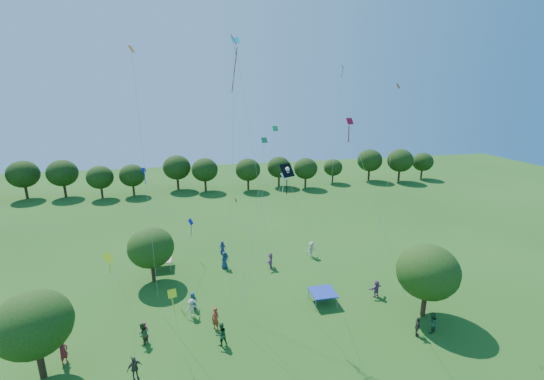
{
  "coord_description": "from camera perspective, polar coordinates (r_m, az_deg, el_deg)",
  "views": [
    {
      "loc": [
        -5.85,
        -12.32,
        18.42
      ],
      "look_at": [
        0.0,
        14.0,
        11.0
      ],
      "focal_mm": 24.0,
      "sensor_mm": 36.0,
      "label": 1
    }
  ],
  "objects": [
    {
      "name": "small_kite_9",
      "position": [
        37.71,
        -6.39,
        -3.41
      ],
      "size": [
        2.16,
        3.45,
        6.61
      ],
      "color": "#F14F0C"
    },
    {
      "name": "crowd_person_5",
      "position": [
        39.48,
        -0.25,
        -11.01
      ],
      "size": [
        1.23,
        1.71,
        1.73
      ],
      "primitive_type": "imported",
      "rotation": [
        0.0,
        0.0,
        4.26
      ],
      "color": "#A35F96",
      "rests_on": "ground"
    },
    {
      "name": "treeline",
      "position": [
        69.36,
        -8.87,
        3.28
      ],
      "size": [
        88.01,
        8.77,
        6.77
      ],
      "color": "#422B19",
      "rests_on": "ground"
    },
    {
      "name": "crowd_person_1",
      "position": [
        31.15,
        -29.88,
        -21.17
      ],
      "size": [
        0.71,
        0.79,
        1.77
      ],
      "primitive_type": "imported",
      "rotation": [
        0.0,
        0.0,
        1.03
      ],
      "color": "maroon",
      "rests_on": "ground"
    },
    {
      "name": "small_kite_0",
      "position": [
        33.36,
        18.25,
        6.32
      ],
      "size": [
        1.4,
        1.51,
        17.66
      ],
      "color": "red"
    },
    {
      "name": "near_tree_west",
      "position": [
        28.93,
        -33.37,
        -17.16
      ],
      "size": [
        4.74,
        4.74,
        6.21
      ],
      "color": "#422B19",
      "rests_on": "ground"
    },
    {
      "name": "crowd_person_3",
      "position": [
        42.16,
        6.23,
        -9.24
      ],
      "size": [
        1.31,
        1.02,
        1.83
      ],
      "primitive_type": "imported",
      "rotation": [
        0.0,
        0.0,
        0.47
      ],
      "color": "#B3A68F",
      "rests_on": "ground"
    },
    {
      "name": "crowd_person_14",
      "position": [
        30.71,
        -19.65,
        -20.49
      ],
      "size": [
        0.67,
        0.95,
        1.73
      ],
      "primitive_type": "imported",
      "rotation": [
        0.0,
        0.0,
        4.45
      ],
      "color": "#264E21",
      "rests_on": "ground"
    },
    {
      "name": "crowd_person_10",
      "position": [
        31.99,
        21.85,
        -19.28
      ],
      "size": [
        0.86,
        1.02,
        1.59
      ],
      "primitive_type": "imported",
      "rotation": [
        0.0,
        0.0,
        1.01
      ],
      "color": "#39352E",
      "rests_on": "ground"
    },
    {
      "name": "crowd_person_2",
      "position": [
        29.3,
        -7.98,
        -21.48
      ],
      "size": [
        1.01,
        0.8,
        1.82
      ],
      "primitive_type": "imported",
      "rotation": [
        0.0,
        0.0,
        3.54
      ],
      "color": "#204C29",
      "rests_on": "ground"
    },
    {
      "name": "crowd_person_13",
      "position": [
        30.79,
        -8.86,
        -19.36
      ],
      "size": [
        0.83,
        0.83,
        1.92
      ],
      "primitive_type": "imported",
      "rotation": [
        0.0,
        0.0,
        5.51
      ],
      "color": "#A12F1D",
      "rests_on": "ground"
    },
    {
      "name": "crowd_person_4",
      "position": [
        27.99,
        -20.77,
        -24.67
      ],
      "size": [
        1.08,
        0.87,
        1.68
      ],
      "primitive_type": "imported",
      "rotation": [
        0.0,
        0.0,
        0.51
      ],
      "color": "#433C35",
      "rests_on": "ground"
    },
    {
      "name": "small_kite_7",
      "position": [
        33.2,
        -4.5,
        15.06
      ],
      "size": [
        3.53,
        0.59,
        21.47
      ],
      "color": "#0EC9D5"
    },
    {
      "name": "crowd_person_7",
      "position": [
        30.8,
        -19.32,
        -20.38
      ],
      "size": [
        0.72,
        0.57,
        1.7
      ],
      "primitive_type": "imported",
      "rotation": [
        0.0,
        0.0,
        6.0
      ],
      "color": "maroon",
      "rests_on": "ground"
    },
    {
      "name": "crowd_person_0",
      "position": [
        39.74,
        -7.44,
        -10.85
      ],
      "size": [
        1.04,
        0.96,
        1.87
      ],
      "primitive_type": "imported",
      "rotation": [
        0.0,
        0.0,
        0.65
      ],
      "color": "navy",
      "rests_on": "ground"
    },
    {
      "name": "small_kite_2",
      "position": [
        30.26,
        -24.1,
        -10.25
      ],
      "size": [
        1.32,
        1.33,
        5.41
      ],
      "color": "#E7F916"
    },
    {
      "name": "small_kite_8",
      "position": [
        26.0,
        14.63,
        1.96
      ],
      "size": [
        7.15,
        2.04,
        15.4
      ],
      "color": "#BB0B26"
    },
    {
      "name": "crowd_person_9",
      "position": [
        32.7,
        -12.48,
        -17.6
      ],
      "size": [
        1.14,
        0.72,
        1.61
      ],
      "primitive_type": "imported",
      "rotation": [
        0.0,
        0.0,
        3.39
      ],
      "color": "#BAAC94",
      "rests_on": "ground"
    },
    {
      "name": "crowd_person_8",
      "position": [
        32.72,
        23.76,
        -18.51
      ],
      "size": [
        0.98,
        0.83,
        1.74
      ],
      "primitive_type": "imported",
      "rotation": [
        0.0,
        0.0,
        3.65
      ],
      "color": "#214E2F",
      "rests_on": "ground"
    },
    {
      "name": "small_kite_11",
      "position": [
        28.97,
        -1.07,
        1.76
      ],
      "size": [
        3.57,
        1.59,
        14.42
      ],
      "color": "green"
    },
    {
      "name": "crowd_person_12",
      "position": [
        33.66,
        -12.31,
        -16.62
      ],
      "size": [
        0.84,
        0.58,
        1.54
      ],
      "primitive_type": "imported",
      "rotation": [
        0.0,
        0.0,
        3.39
      ],
      "color": "navy",
      "rests_on": "ground"
    },
    {
      "name": "tent_red_stripe",
      "position": [
        41.14,
        -17.03,
        -10.33
      ],
      "size": [
        2.2,
        2.2,
        1.1
      ],
      "color": "#F31C4A",
      "rests_on": "ground"
    },
    {
      "name": "tent_blue",
      "position": [
        33.92,
        7.99,
        -15.61
      ],
      "size": [
        2.2,
        2.2,
        1.1
      ],
      "color": "#1930A2",
      "rests_on": "ground"
    },
    {
      "name": "near_tree_east",
      "position": [
        32.99,
        23.25,
        -11.72
      ],
      "size": [
        5.02,
        5.02,
        6.35
      ],
      "color": "#422B19",
      "rests_on": "ground"
    },
    {
      "name": "small_kite_5",
      "position": [
        37.87,
        10.12,
        9.77
      ],
      "size": [
        1.83,
        1.5,
        19.52
      ],
      "color": "#A01A88"
    },
    {
      "name": "crowd_person_11",
      "position": [
        35.9,
        16.03,
        -14.64
      ],
      "size": [
        1.61,
        1.03,
        1.63
      ],
      "primitive_type": "imported",
      "rotation": [
        0.0,
        0.0,
        3.49
      ],
      "color": "#7F4C83",
      "rests_on": "ground"
    },
    {
      "name": "pirate_kite",
      "position": [
        26.36,
        2.64,
        2.49
      ],
      "size": [
        5.28,
        1.1,
        11.98
      ],
      "color": "black"
    },
    {
      "name": "small_kite_1",
      "position": [
        30.24,
        -20.2,
        10.88
      ],
      "size": [
        0.67,
        1.75,
        20.32
      ],
      "color": "orange"
    },
    {
      "name": "small_kite_6",
      "position": [
        28.67,
        0.68,
        -1.31
      ],
      "size": [
        3.84,
        0.66,
        10.92
      ],
      "color": "silver"
    },
    {
      "name": "small_kite_10",
      "position": [
        26.71,
        -15.31,
        -16.04
      ],
      "size": [
        0.62,
        0.98,
        4.06
      ],
      "color": "#EDFA16"
    },
    {
      "name": "crowd_person_6",
      "position": [
        43.08,
        -7.77,
        -8.94
      ],
      "size": [
        0.84,
        0.56,
        1.56
      ],
      "primitive_type": "imported",
      "rotation": [
        0.0,
        0.0,
        2.94
      ],
      "color": "navy",
      "rests_on": "ground"
    },
    {
      "name": "small_kite_12",
      "position": [
        41.66,
        -12.55,
        -5.34
      ],
      "size": [
        1.09,
        2.89,
        3.25
      ],
      "color": "#1214BC"
    },
    {
      "name": "small_kite_4",
      "position": [
        36.8,
        -17.52,
        -0.3
      ],
      "size": [
        5.09,
        1.45,
        10.1
      ],
      "color": "#111AB1"
    },
    {
      "name": "small_kite_3",
      "position": [
        24.94,
        -2.36,
        -1.95
      ],
      "size": [
        1.32,
        3.31,
        14.24
      ],
      "color": "#167C41"
    },
    {
      "name": "red_high_kite",
      "position": [
        26.3,
        -6.08,
        14.36
      ],
      "size": [
        1.03,
        0.74,
        20.69
      ],
      "color": "red"
    },
    {
      "name": "near_tree_north",
      "position": [
        37.72,
        -18.47,
        -8.55
      ],
      "size": [
        4.43,
        4.43,
        5.63
      ],
      "color": "#422B19",
      "rests_on": "ground"
    }
  ]
}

